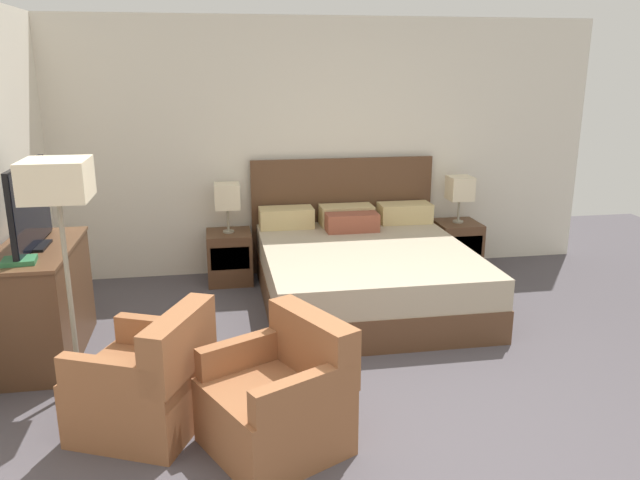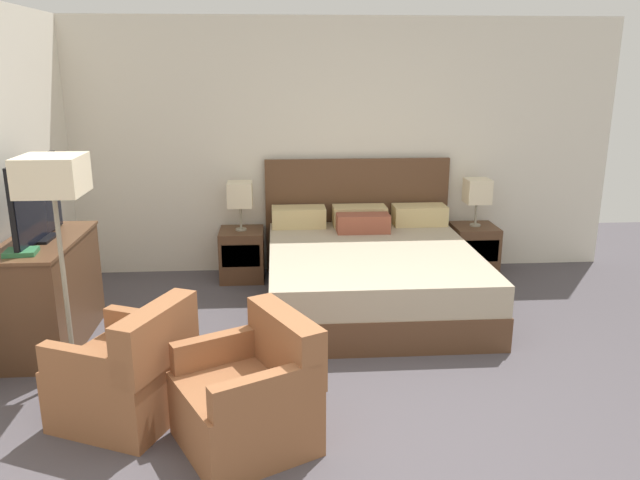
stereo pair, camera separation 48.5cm
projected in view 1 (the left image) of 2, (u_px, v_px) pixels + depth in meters
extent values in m
plane|color=#4C474C|center=(392.00, 457.00, 3.50)|extent=(10.30, 10.30, 0.00)
cube|color=silver|center=(302.00, 148.00, 6.43)|extent=(6.21, 0.06, 2.60)
cube|color=brown|center=(366.00, 290.00, 5.71)|extent=(1.85, 2.09, 0.28)
cube|color=tan|center=(366.00, 262.00, 5.64)|extent=(1.83, 2.07, 0.26)
cube|color=brown|center=(342.00, 214.00, 6.60)|extent=(1.92, 0.05, 1.19)
cube|color=#D6BC7F|center=(286.00, 218.00, 6.30)|extent=(0.54, 0.28, 0.20)
cube|color=#D6BC7F|center=(346.00, 215.00, 6.40)|extent=(0.54, 0.28, 0.20)
cube|color=#D6BC7F|center=(405.00, 213.00, 6.51)|extent=(0.54, 0.28, 0.20)
cube|color=brown|center=(352.00, 222.00, 6.15)|extent=(0.52, 0.22, 0.18)
cube|color=brown|center=(230.00, 257.00, 6.28)|extent=(0.44, 0.45, 0.52)
cube|color=#3C2718|center=(230.00, 259.00, 6.06)|extent=(0.38, 0.01, 0.23)
cube|color=brown|center=(456.00, 246.00, 6.68)|extent=(0.44, 0.45, 0.52)
cube|color=#3C2718|center=(465.00, 247.00, 6.45)|extent=(0.38, 0.01, 0.23)
cylinder|color=gray|center=(229.00, 231.00, 6.21)|extent=(0.11, 0.11, 0.02)
cylinder|color=gray|center=(228.00, 219.00, 6.18)|extent=(0.02, 0.02, 0.23)
cube|color=beige|center=(227.00, 196.00, 6.11)|extent=(0.24, 0.24, 0.25)
cylinder|color=gray|center=(458.00, 221.00, 6.61)|extent=(0.11, 0.11, 0.02)
cylinder|color=gray|center=(459.00, 210.00, 6.57)|extent=(0.02, 0.02, 0.23)
cube|color=beige|center=(460.00, 188.00, 6.51)|extent=(0.24, 0.24, 0.25)
cube|color=brown|center=(42.00, 302.00, 4.63)|extent=(0.52, 1.13, 0.85)
cube|color=brown|center=(35.00, 249.00, 4.52)|extent=(0.53, 1.17, 0.02)
cube|color=black|center=(35.00, 246.00, 4.51)|extent=(0.18, 0.28, 0.02)
cube|color=black|center=(30.00, 205.00, 4.43)|extent=(0.04, 0.91, 0.61)
cube|color=black|center=(33.00, 205.00, 4.43)|extent=(0.01, 0.89, 0.58)
cube|color=#2D7042|center=(19.00, 261.00, 4.15)|extent=(0.23, 0.21, 0.03)
cube|color=#935B38|center=(142.00, 396.00, 3.76)|extent=(0.90, 0.90, 0.40)
cube|color=#935B38|center=(179.00, 343.00, 3.59)|extent=(0.42, 0.69, 0.36)
cube|color=#935B38|center=(111.00, 376.00, 3.40)|extent=(0.61, 0.34, 0.18)
cube|color=#935B38|center=(162.00, 332.00, 3.95)|extent=(0.61, 0.34, 0.18)
cube|color=#935B38|center=(274.00, 416.00, 3.54)|extent=(0.91, 0.91, 0.40)
cube|color=#935B38|center=(312.00, 343.00, 3.59)|extent=(0.45, 0.68, 0.36)
cube|color=#935B38|center=(304.00, 392.00, 3.23)|extent=(0.60, 0.36, 0.18)
cube|color=#935B38|center=(246.00, 351.00, 3.69)|extent=(0.60, 0.36, 0.18)
cylinder|color=gray|center=(80.00, 387.00, 4.24)|extent=(0.28, 0.28, 0.02)
cylinder|color=gray|center=(70.00, 296.00, 4.06)|extent=(0.03, 0.03, 1.29)
cube|color=beige|center=(56.00, 180.00, 3.86)|extent=(0.39, 0.39, 0.25)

